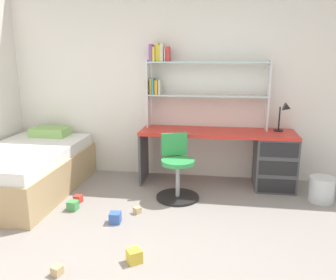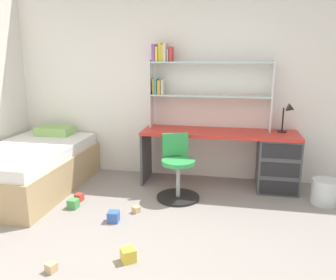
# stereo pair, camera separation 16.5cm
# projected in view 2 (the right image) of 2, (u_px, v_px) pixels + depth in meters

# --- Properties ---
(ground_plane) EXTENTS (6.13, 5.73, 0.02)m
(ground_plane) POSITION_uv_depth(u_px,v_px,m) (156.00, 274.00, 2.75)
(ground_plane) COLOR gray
(room_shell) EXTENTS (6.13, 5.73, 2.78)m
(room_shell) POSITION_uv_depth(u_px,v_px,m) (71.00, 84.00, 3.83)
(room_shell) COLOR white
(room_shell) RESTS_ON ground_plane
(desk) EXTENTS (2.02, 0.57, 0.74)m
(desk) POSITION_uv_depth(u_px,v_px,m) (261.00, 157.00, 4.44)
(desk) COLOR red
(desk) RESTS_ON ground_plane
(bookshelf_hutch) EXTENTS (1.61, 0.22, 1.12)m
(bookshelf_hutch) POSITION_uv_depth(u_px,v_px,m) (193.00, 78.00, 4.54)
(bookshelf_hutch) COLOR silver
(bookshelf_hutch) RESTS_ON desk
(desk_lamp) EXTENTS (0.20, 0.17, 0.38)m
(desk_lamp) POSITION_uv_depth(u_px,v_px,m) (289.00, 113.00, 4.33)
(desk_lamp) COLOR black
(desk_lamp) RESTS_ON desk
(swivel_chair) EXTENTS (0.52, 0.52, 0.78)m
(swivel_chair) POSITION_uv_depth(u_px,v_px,m) (178.00, 174.00, 4.15)
(swivel_chair) COLOR black
(swivel_chair) RESTS_ON ground_plane
(bed_platform) EXTENTS (1.13, 1.87, 0.70)m
(bed_platform) POSITION_uv_depth(u_px,v_px,m) (31.00, 168.00, 4.41)
(bed_platform) COLOR tan
(bed_platform) RESTS_ON ground_plane
(waste_bin) EXTENTS (0.29, 0.29, 0.30)m
(waste_bin) POSITION_uv_depth(u_px,v_px,m) (324.00, 192.00, 4.00)
(waste_bin) COLOR silver
(waste_bin) RESTS_ON ground_plane
(toy_block_natural_0) EXTENTS (0.10, 0.10, 0.08)m
(toy_block_natural_0) POSITION_uv_depth(u_px,v_px,m) (51.00, 268.00, 2.76)
(toy_block_natural_0) COLOR tan
(toy_block_natural_0) RESTS_ON ground_plane
(toy_block_green_1) EXTENTS (0.11, 0.11, 0.11)m
(toy_block_green_1) POSITION_uv_depth(u_px,v_px,m) (73.00, 204.00, 3.91)
(toy_block_green_1) COLOR #479E51
(toy_block_green_1) RESTS_ON ground_plane
(toy_block_red_2) EXTENTS (0.10, 0.10, 0.09)m
(toy_block_red_2) POSITION_uv_depth(u_px,v_px,m) (79.00, 197.00, 4.11)
(toy_block_red_2) COLOR red
(toy_block_red_2) RESTS_ON ground_plane
(toy_block_yellow_3) EXTENTS (0.16, 0.16, 0.11)m
(toy_block_yellow_3) POSITION_uv_depth(u_px,v_px,m) (128.00, 255.00, 2.90)
(toy_block_yellow_3) COLOR gold
(toy_block_yellow_3) RESTS_ON ground_plane
(toy_block_blue_4) EXTENTS (0.12, 0.12, 0.11)m
(toy_block_blue_4) POSITION_uv_depth(u_px,v_px,m) (113.00, 217.00, 3.59)
(toy_block_blue_4) COLOR #3860B7
(toy_block_blue_4) RESTS_ON ground_plane
(toy_block_natural_5) EXTENTS (0.10, 0.10, 0.07)m
(toy_block_natural_5) POSITION_uv_depth(u_px,v_px,m) (136.00, 210.00, 3.80)
(toy_block_natural_5) COLOR tan
(toy_block_natural_5) RESTS_ON ground_plane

